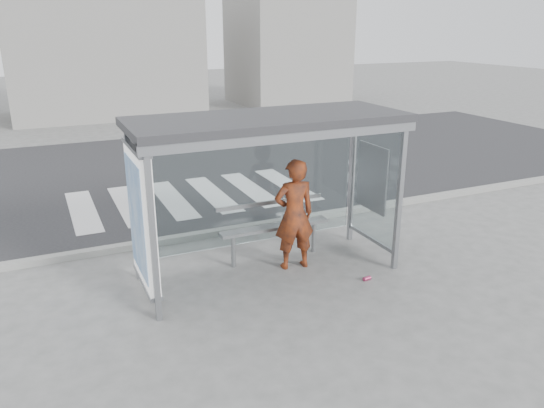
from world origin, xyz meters
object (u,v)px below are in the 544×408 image
at_px(person, 294,215).
at_px(soda_can, 367,278).
at_px(bench, 274,227).
at_px(bus_shelter, 245,158).

height_order(person, soda_can, person).
relative_size(bench, soda_can, 15.70).
bearing_deg(bench, bus_shelter, -147.74).
bearing_deg(person, bus_shelter, 6.00).
distance_m(bus_shelter, person, 1.34).
relative_size(person, soda_can, 14.95).
bearing_deg(bench, soda_can, -53.96).
distance_m(person, soda_can, 1.56).
height_order(bench, soda_can, bench).
bearing_deg(bus_shelter, bench, 32.26).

